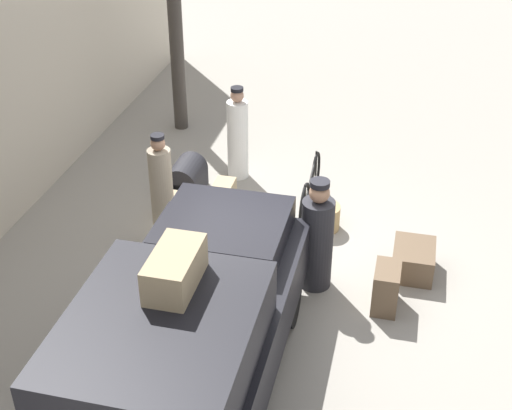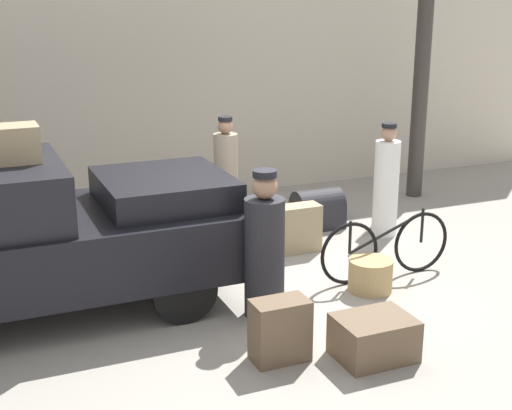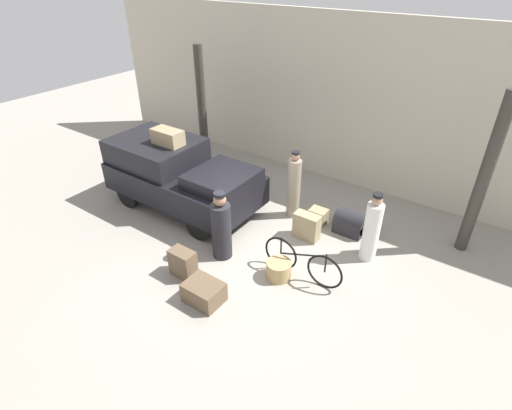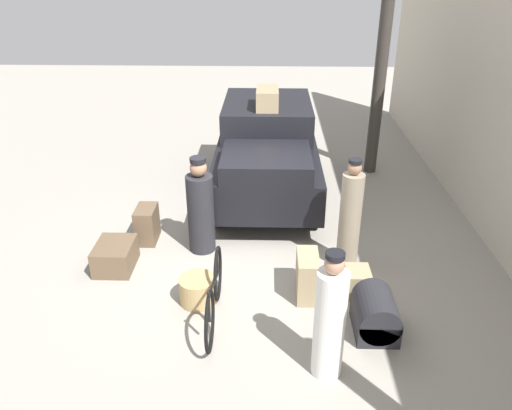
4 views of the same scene
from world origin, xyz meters
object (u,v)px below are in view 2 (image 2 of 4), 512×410
object	(u,v)px
conductor_in_dark_uniform	(264,252)
suitcase_tan_flat	(280,330)
wicker_basket	(370,275)
trunk_barrel_dark	(317,210)
bicycle	(386,247)
trunk_wicker_pale	(271,223)
suitcase_small_leather	(374,338)
trunk_large_brown	(297,228)
truck	(32,231)
porter_standing_middle	(226,186)
porter_carrying_trunk	(386,185)

from	to	relation	value
conductor_in_dark_uniform	suitcase_tan_flat	xyz separation A→B (m)	(-0.26, -0.95, -0.42)
wicker_basket	trunk_barrel_dark	size ratio (longest dim) A/B	0.73
bicycle	conductor_in_dark_uniform	world-z (taller)	conductor_in_dark_uniform
bicycle	trunk_wicker_pale	bearing A→B (deg)	108.13
suitcase_small_leather	suitcase_tan_flat	size ratio (longest dim) A/B	1.19
trunk_wicker_pale	bicycle	bearing A→B (deg)	-71.87
bicycle	trunk_wicker_pale	size ratio (longest dim) A/B	4.21
wicker_basket	suitcase_tan_flat	distance (m)	1.95
trunk_barrel_dark	trunk_large_brown	distance (m)	1.09
truck	wicker_basket	distance (m)	3.77
trunk_wicker_pale	suitcase_small_leather	size ratio (longest dim) A/B	0.59
porter_standing_middle	suitcase_small_leather	xyz separation A→B (m)	(0.14, -3.53, -0.61)
porter_standing_middle	trunk_wicker_pale	bearing A→B (deg)	5.08
truck	trunk_wicker_pale	xyz separation A→B (m)	(3.32, 1.31, -0.73)
bicycle	porter_standing_middle	world-z (taller)	porter_standing_middle
trunk_wicker_pale	suitcase_tan_flat	size ratio (longest dim) A/B	0.70
conductor_in_dark_uniform	porter_carrying_trunk	world-z (taller)	porter_carrying_trunk
suitcase_tan_flat	trunk_barrel_dark	bearing A→B (deg)	57.26
suitcase_tan_flat	porter_standing_middle	bearing A→B (deg)	77.95
porter_standing_middle	suitcase_small_leather	world-z (taller)	porter_standing_middle
conductor_in_dark_uniform	trunk_large_brown	distance (m)	2.04
bicycle	suitcase_small_leather	size ratio (longest dim) A/B	2.48
truck	trunk_barrel_dark	bearing A→B (deg)	18.89
trunk_barrel_dark	suitcase_tan_flat	world-z (taller)	suitcase_tan_flat
bicycle	porter_standing_middle	distance (m)	2.35
trunk_barrel_dark	trunk_wicker_pale	bearing A→B (deg)	-172.93
conductor_in_dark_uniform	bicycle	bearing A→B (deg)	12.21
porter_standing_middle	suitcase_small_leather	size ratio (longest dim) A/B	2.47
bicycle	porter_carrying_trunk	xyz separation A→B (m)	(0.87, 1.37, 0.34)
wicker_basket	trunk_barrel_dark	world-z (taller)	trunk_barrel_dark
truck	porter_standing_middle	bearing A→B (deg)	25.37
bicycle	trunk_large_brown	bearing A→B (deg)	114.85
truck	porter_carrying_trunk	world-z (taller)	truck
porter_carrying_trunk	trunk_wicker_pale	size ratio (longest dim) A/B	3.82
truck	wicker_basket	size ratio (longest dim) A/B	7.80
porter_carrying_trunk	truck	bearing A→B (deg)	-171.39
suitcase_small_leather	suitcase_tan_flat	bearing A→B (deg)	159.53
porter_standing_middle	trunk_wicker_pale	distance (m)	0.93
bicycle	suitcase_small_leather	xyz separation A→B (m)	(-1.19, -1.64, -0.19)
truck	suitcase_tan_flat	distance (m)	2.84
trunk_wicker_pale	suitcase_small_leather	distance (m)	3.63
bicycle	trunk_barrel_dark	xyz separation A→B (m)	(0.16, 2.05, -0.14)
wicker_basket	trunk_barrel_dark	xyz separation A→B (m)	(0.53, 2.32, 0.06)
conductor_in_dark_uniform	porter_carrying_trunk	bearing A→B (deg)	33.69
trunk_wicker_pale	trunk_barrel_dark	bearing A→B (deg)	7.07
bicycle	trunk_large_brown	size ratio (longest dim) A/B	2.78
porter_standing_middle	trunk_barrel_dark	xyz separation A→B (m)	(1.48, 0.16, -0.57)
porter_standing_middle	trunk_barrel_dark	world-z (taller)	porter_standing_middle
wicker_basket	suitcase_small_leather	bearing A→B (deg)	-120.65
suitcase_tan_flat	trunk_wicker_pale	bearing A→B (deg)	67.23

